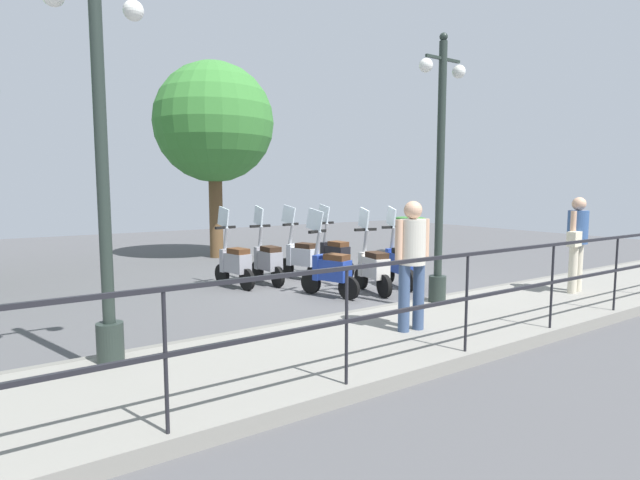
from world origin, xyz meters
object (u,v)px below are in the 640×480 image
object	(u,v)px
pedestrian_distant	(412,255)
scooter_far_0	(334,254)
pedestrian_with_bag	(577,237)
scooter_far_1	(301,256)
scooter_far_3	(234,262)
lamp_post_far	(103,187)
potted_palm	(410,238)
scooter_near_0	(399,262)
scooter_near_2	(330,269)
tree_distant	(214,123)
scooter_far_2	(267,260)
scooter_near_1	(373,267)
lamp_post_near	(440,187)

from	to	relation	value
pedestrian_distant	scooter_far_0	size ratio (longest dim) A/B	1.03
pedestrian_with_bag	scooter_far_1	distance (m)	5.11
scooter_far_0	scooter_far_3	size ratio (longest dim) A/B	1.00
lamp_post_far	potted_palm	xyz separation A→B (m)	(5.19, -9.23, -1.46)
scooter_near_0	scooter_near_2	xyz separation A→B (m)	(0.05, 1.57, 0.00)
pedestrian_distant	scooter_far_1	xyz separation A→B (m)	(4.36, -1.12, -0.60)
pedestrian_with_bag	scooter_far_1	xyz separation A→B (m)	(4.28, 2.73, -0.60)
pedestrian_with_bag	tree_distant	bearing A→B (deg)	10.78
scooter_far_0	scooter_far_2	distance (m)	1.59
pedestrian_distant	potted_palm	bearing A→B (deg)	142.65
potted_palm	scooter_far_2	distance (m)	5.92
pedestrian_distant	scooter_near_0	bearing A→B (deg)	146.34
pedestrian_distant	scooter_far_2	size ratio (longest dim) A/B	1.03
scooter_near_2	scooter_far_3	distance (m)	1.98
pedestrian_with_bag	scooter_near_2	size ratio (longest dim) A/B	1.03
pedestrian_distant	pedestrian_with_bag	bearing A→B (deg)	98.03
tree_distant	potted_palm	distance (m)	6.33
scooter_far_1	scooter_far_2	world-z (taller)	same
pedestrian_with_bag	scooter_far_0	xyz separation A→B (m)	(4.19, 1.96, -0.60)
scooter_near_2	scooter_far_3	xyz separation A→B (m)	(1.69, 1.03, 0.00)
scooter_far_0	scooter_far_1	bearing A→B (deg)	76.75
scooter_near_2	scooter_far_3	world-z (taller)	same
scooter_far_1	tree_distant	bearing A→B (deg)	-14.66
pedestrian_distant	scooter_near_1	xyz separation A→B (m)	(2.47, -1.46, -0.60)
pedestrian_with_bag	scooter_far_3	distance (m)	6.04
pedestrian_with_bag	scooter_near_0	world-z (taller)	pedestrian_with_bag
lamp_post_far	scooter_far_0	size ratio (longest dim) A/B	2.59
lamp_post_near	scooter_near_0	xyz separation A→B (m)	(1.70, -0.79, -1.43)
pedestrian_distant	potted_palm	size ratio (longest dim) A/B	1.50
scooter_near_0	scooter_far_1	bearing A→B (deg)	46.66
pedestrian_with_bag	scooter_far_0	size ratio (longest dim) A/B	1.03
tree_distant	scooter_near_1	bearing A→B (deg)	-174.96
scooter_far_2	scooter_far_3	xyz separation A→B (m)	(0.06, 0.68, 0.00)
tree_distant	potted_palm	world-z (taller)	tree_distant
lamp_post_near	scooter_far_3	xyz separation A→B (m)	(3.45, 1.81, -1.43)
scooter_near_0	scooter_far_2	bearing A→B (deg)	63.39
scooter_far_3	scooter_far_2	bearing A→B (deg)	-105.27
pedestrian_with_bag	potted_palm	bearing A→B (deg)	-27.60
pedestrian_with_bag	potted_palm	world-z (taller)	pedestrian_with_bag
potted_palm	scooter_far_0	xyz separation A→B (m)	(-1.83, 4.04, 0.04)
tree_distant	scooter_far_3	bearing A→B (deg)	161.94
pedestrian_distant	scooter_far_1	world-z (taller)	pedestrian_distant
lamp_post_far	pedestrian_with_bag	bearing A→B (deg)	-96.55
potted_palm	scooter_far_0	size ratio (longest dim) A/B	0.69
lamp_post_far	pedestrian_distant	xyz separation A→B (m)	(-0.90, -3.30, -0.82)
lamp_post_far	scooter_far_2	world-z (taller)	lamp_post_far
tree_distant	scooter_near_2	bearing A→B (deg)	177.15
lamp_post_far	scooter_far_0	xyz separation A→B (m)	(3.37, -5.19, -1.42)
scooter_far_3	scooter_near_0	bearing A→B (deg)	-133.97
scooter_far_2	pedestrian_with_bag	bearing A→B (deg)	-140.67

